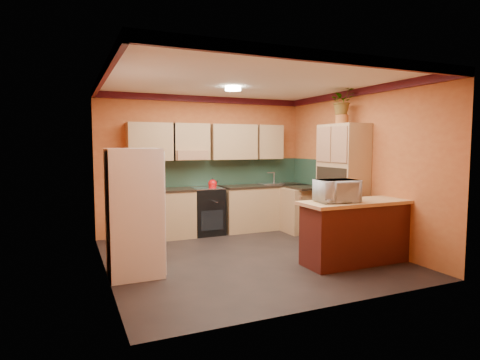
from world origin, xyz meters
name	(u,v)px	position (x,y,z in m)	size (l,w,h in m)	color
room_shell	(242,123)	(0.02, 0.28, 2.09)	(4.24, 4.24, 2.72)	black
base_cabinets_back	(236,210)	(0.57, 1.80, 0.44)	(3.65, 0.60, 0.88)	tan
countertop_back	(236,187)	(0.57, 1.80, 0.90)	(3.65, 0.62, 0.04)	black
stove	(207,211)	(-0.06, 1.80, 0.46)	(0.58, 0.58, 0.91)	black
kettle	(213,183)	(0.04, 1.75, 1.00)	(0.17, 0.17, 0.18)	#B80C0D
sink	(271,184)	(1.34, 1.80, 0.94)	(0.48, 0.40, 0.03)	silver
base_cabinets_right	(304,210)	(1.80, 1.22, 0.44)	(0.60, 0.80, 0.88)	tan
countertop_right	(304,187)	(1.80, 1.22, 0.90)	(0.62, 0.80, 0.04)	black
fridge	(134,212)	(-1.75, -0.16, 0.85)	(0.68, 0.66, 1.70)	white
pantry	(342,185)	(1.85, 0.10, 1.05)	(0.48, 0.90, 2.10)	tan
fern_pot	(342,120)	(1.85, 0.15, 2.18)	(0.22, 0.22, 0.16)	#A25627
fern	(342,101)	(1.85, 0.15, 2.50)	(0.42, 0.37, 0.47)	tan
breakfast_bar	(361,233)	(1.42, -0.92, 0.44)	(1.80, 0.55, 0.88)	#471E10
bar_top	(362,202)	(1.42, -0.92, 0.91)	(1.90, 0.65, 0.05)	tan
microwave	(337,191)	(0.96, -0.92, 1.09)	(0.58, 0.39, 0.32)	white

